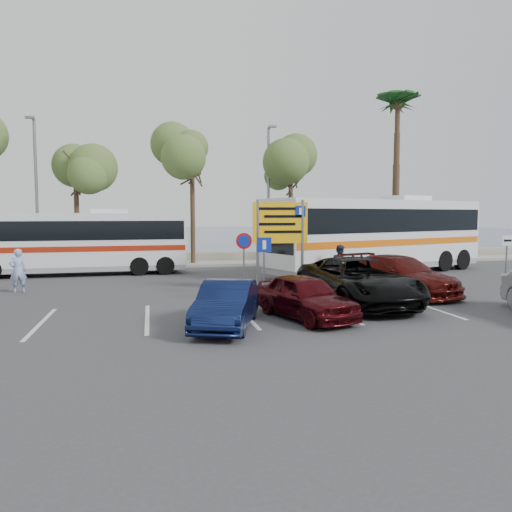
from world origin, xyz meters
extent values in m
plane|color=#37373A|center=(0.00, 0.00, 0.00)|extent=(120.00, 120.00, 0.00)
cube|color=#9B978D|center=(0.00, 14.00, 0.07)|extent=(44.00, 2.40, 0.15)
cube|color=gray|center=(0.00, 16.00, 0.30)|extent=(48.00, 0.80, 0.60)
plane|color=#43556B|center=(0.00, 60.00, 0.01)|extent=(140.00, 140.00, 0.00)
cylinder|color=#382619|center=(-8.00, 14.00, 2.67)|extent=(0.28, 0.28, 5.04)
cylinder|color=#382619|center=(-1.50, 14.00, 2.95)|extent=(0.28, 0.28, 5.60)
cylinder|color=#382619|center=(4.50, 14.00, 2.74)|extent=(0.28, 0.28, 5.18)
cylinder|color=#382619|center=(11.50, 14.00, 5.15)|extent=(0.48, 0.48, 10.00)
cylinder|color=slate|center=(-10.00, 13.60, 4.15)|extent=(0.16, 0.16, 8.00)
cylinder|color=slate|center=(-10.00, 13.15, 8.10)|extent=(0.12, 0.90, 0.12)
cube|color=slate|center=(-10.00, 12.65, 8.05)|extent=(0.45, 0.25, 0.12)
cylinder|color=slate|center=(3.00, 13.60, 4.15)|extent=(0.16, 0.16, 8.00)
cylinder|color=slate|center=(3.00, 13.15, 8.10)|extent=(0.12, 0.90, 0.12)
cube|color=slate|center=(3.00, 12.65, 8.05)|extent=(0.45, 0.25, 0.12)
cylinder|color=slate|center=(0.10, 3.20, 1.80)|extent=(0.12, 0.12, 3.60)
cylinder|color=slate|center=(1.90, 3.20, 1.80)|extent=(0.12, 0.12, 3.60)
cube|color=#FAB20D|center=(1.00, 3.20, 2.70)|extent=(2.20, 0.06, 1.60)
cube|color=#0C2699|center=(1.80, 3.16, 3.15)|extent=(0.42, 0.01, 0.42)
cylinder|color=slate|center=(-0.60, 2.40, 1.10)|extent=(0.07, 0.07, 2.20)
cylinder|color=#B20C0C|center=(-0.60, 2.37, 2.05)|extent=(0.60, 0.03, 0.60)
cylinder|color=slate|center=(-0.20, 0.80, 1.10)|extent=(0.07, 0.07, 2.20)
cube|color=#0C2699|center=(-0.20, 0.78, 2.00)|extent=(0.50, 0.03, 0.50)
cylinder|color=slate|center=(9.80, 1.50, 1.10)|extent=(0.07, 0.07, 2.20)
cube|color=white|center=(9.80, 1.48, 2.00)|extent=(0.50, 0.03, 0.40)
cube|color=white|center=(-7.53, 10.50, 1.78)|extent=(10.66, 2.67, 2.60)
cube|color=black|center=(-7.53, 10.50, 2.25)|extent=(10.45, 2.70, 0.93)
cube|color=#981E0B|center=(-7.53, 10.50, 1.37)|extent=(10.55, 2.70, 0.26)
cube|color=gray|center=(-7.53, 10.50, 0.48)|extent=(10.55, 2.64, 0.48)
cube|color=white|center=(-7.53, 10.50, 3.19)|extent=(1.82, 1.48, 0.21)
cube|color=white|center=(7.50, 8.01, 2.16)|extent=(12.95, 7.09, 3.15)
cube|color=black|center=(7.50, 8.01, 2.72)|extent=(12.72, 7.03, 1.12)
cube|color=#DF600D|center=(7.50, 8.01, 1.66)|extent=(12.84, 7.07, 0.32)
cube|color=gray|center=(7.50, 8.01, 0.59)|extent=(12.82, 7.02, 0.59)
cube|color=white|center=(7.50, 8.01, 3.87)|extent=(2.60, 2.35, 0.26)
imported|color=#0E1942|center=(-2.00, -2.57, 0.62)|extent=(2.45, 3.99, 1.24)
imported|color=#4B0F0C|center=(5.20, 1.50, 0.73)|extent=(3.57, 5.44, 1.46)
imported|color=#42090D|center=(0.40, -1.93, 0.65)|extent=(2.55, 4.09, 1.30)
imported|color=black|center=(2.80, -0.18, 0.79)|extent=(2.88, 5.81, 1.58)
imported|color=#95ABD8|center=(-9.00, 5.00, 0.85)|extent=(0.73, 0.61, 1.71)
imported|color=#34364E|center=(3.96, 4.34, 0.87)|extent=(0.69, 0.87, 1.74)
camera|label=1|loc=(-3.97, -15.64, 3.04)|focal=35.00mm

